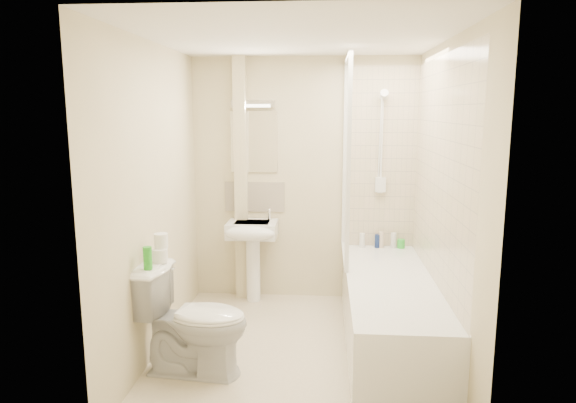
{
  "coord_description": "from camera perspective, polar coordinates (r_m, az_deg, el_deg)",
  "views": [
    {
      "loc": [
        0.22,
        -3.8,
        1.89
      ],
      "look_at": [
        -0.08,
        0.2,
        1.17
      ],
      "focal_mm": 32.0,
      "sensor_mm": 36.0,
      "label": 1
    }
  ],
  "objects": [
    {
      "name": "floor",
      "position": [
        4.25,
        0.91,
        -16.28
      ],
      "size": [
        2.5,
        2.5,
        0.0
      ],
      "primitive_type": "plane",
      "color": "beige",
      "rests_on": "ground"
    },
    {
      "name": "wall_back",
      "position": [
        5.1,
        1.77,
        2.35
      ],
      "size": [
        2.2,
        0.02,
        2.4
      ],
      "primitive_type": "cube",
      "color": "beige",
      "rests_on": "ground"
    },
    {
      "name": "wall_left",
      "position": [
        4.08,
        -14.65,
        0.06
      ],
      "size": [
        0.02,
        2.5,
        2.4
      ],
      "primitive_type": "cube",
      "color": "beige",
      "rests_on": "ground"
    },
    {
      "name": "wall_right",
      "position": [
        3.96,
        17.06,
        -0.36
      ],
      "size": [
        0.02,
        2.5,
        2.4
      ],
      "primitive_type": "cube",
      "color": "beige",
      "rests_on": "ground"
    },
    {
      "name": "ceiling",
      "position": [
        3.84,
        1.02,
        17.76
      ],
      "size": [
        2.2,
        2.5,
        0.02
      ],
      "primitive_type": "cube",
      "color": "white",
      "rests_on": "wall_back"
    },
    {
      "name": "tile_back",
      "position": [
        5.09,
        10.28,
        4.73
      ],
      "size": [
        0.7,
        0.01,
        1.75
      ],
      "primitive_type": "cube",
      "color": "beige",
      "rests_on": "wall_back"
    },
    {
      "name": "tile_right",
      "position": [
        4.12,
        16.46,
        3.23
      ],
      "size": [
        0.01,
        2.1,
        1.75
      ],
      "primitive_type": "cube",
      "color": "beige",
      "rests_on": "wall_right"
    },
    {
      "name": "pipe_boxing",
      "position": [
        5.11,
        -5.23,
        2.33
      ],
      "size": [
        0.12,
        0.12,
        2.4
      ],
      "primitive_type": "cube",
      "color": "beige",
      "rests_on": "ground"
    },
    {
      "name": "splashback",
      "position": [
        5.16,
        -3.73,
        0.52
      ],
      "size": [
        0.6,
        0.02,
        0.3
      ],
      "primitive_type": "cube",
      "color": "beige",
      "rests_on": "wall_back"
    },
    {
      "name": "mirror",
      "position": [
        5.1,
        -3.8,
        6.62
      ],
      "size": [
        0.46,
        0.01,
        0.6
      ],
      "primitive_type": "cube",
      "color": "white",
      "rests_on": "wall_back"
    },
    {
      "name": "strip_light",
      "position": [
        5.06,
        -3.89,
        10.79
      ],
      "size": [
        0.42,
        0.07,
        0.07
      ],
      "primitive_type": "cube",
      "color": "silver",
      "rests_on": "wall_back"
    },
    {
      "name": "bathtub",
      "position": [
        4.34,
        11.23,
        -11.73
      ],
      "size": [
        0.7,
        2.1,
        0.55
      ],
      "color": "white",
      "rests_on": "ground"
    },
    {
      "name": "shower_screen",
      "position": [
        4.62,
        6.52,
        4.6
      ],
      "size": [
        0.04,
        0.92,
        1.8
      ],
      "color": "white",
      "rests_on": "bathtub"
    },
    {
      "name": "shower_fixture",
      "position": [
        5.03,
        10.36,
        6.05
      ],
      "size": [
        0.1,
        0.16,
        0.99
      ],
      "color": "white",
      "rests_on": "wall_back"
    },
    {
      "name": "pedestal_sink",
      "position": [
        5.02,
        -4.04,
        -4.17
      ],
      "size": [
        0.48,
        0.46,
        0.93
      ],
      "color": "white",
      "rests_on": "ground"
    },
    {
      "name": "bottle_white_a",
      "position": [
        5.13,
        8.24,
        -4.29
      ],
      "size": [
        0.05,
        0.05,
        0.14
      ],
      "primitive_type": "cylinder",
      "color": "white",
      "rests_on": "bathtub"
    },
    {
      "name": "bottle_blue",
      "position": [
        5.15,
        9.9,
        -4.35
      ],
      "size": [
        0.05,
        0.05,
        0.13
      ],
      "primitive_type": "cylinder",
      "color": "navy",
      "rests_on": "bathtub"
    },
    {
      "name": "bottle_cream",
      "position": [
        5.15,
        10.31,
        -4.2
      ],
      "size": [
        0.05,
        0.05,
        0.16
      ],
      "primitive_type": "cylinder",
      "color": "beige",
      "rests_on": "bathtub"
    },
    {
      "name": "bottle_white_b",
      "position": [
        5.16,
        11.64,
        -4.26
      ],
      "size": [
        0.05,
        0.05,
        0.15
      ],
      "primitive_type": "cylinder",
      "color": "silver",
      "rests_on": "bathtub"
    },
    {
      "name": "bottle_green",
      "position": [
        5.18,
        12.45,
        -4.6
      ],
      "size": [
        0.07,
        0.07,
        0.09
      ],
      "primitive_type": "cylinder",
      "color": "green",
      "rests_on": "bathtub"
    },
    {
      "name": "toilet",
      "position": [
        3.85,
        -10.46,
        -12.81
      ],
      "size": [
        0.61,
        0.88,
        0.8
      ],
      "primitive_type": "imported",
      "rotation": [
        0.0,
        0.0,
        1.47
      ],
      "color": "white",
      "rests_on": "ground"
    },
    {
      "name": "toilet_roll_lower",
      "position": [
        3.84,
        -14.05,
        -5.85
      ],
      "size": [
        0.11,
        0.11,
        0.1
      ],
      "primitive_type": "cylinder",
      "color": "white",
      "rests_on": "toilet"
    },
    {
      "name": "toilet_roll_upper",
      "position": [
        3.84,
        -13.93,
        -4.26
      ],
      "size": [
        0.1,
        0.1,
        0.11
      ],
      "primitive_type": "cylinder",
      "color": "white",
      "rests_on": "toilet_roll_lower"
    },
    {
      "name": "green_bottle",
      "position": [
        3.69,
        -15.33,
        -6.09
      ],
      "size": [
        0.06,
        0.06,
        0.16
      ],
      "primitive_type": "cylinder",
      "color": "green",
      "rests_on": "toilet"
    }
  ]
}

